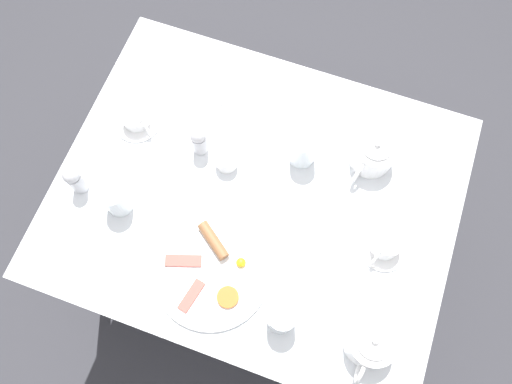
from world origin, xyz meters
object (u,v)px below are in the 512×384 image
Objects in this scene: fork_by_plate at (249,114)px; creamer_jug at (226,159)px; teapot_near at (370,342)px; knife_by_plate at (78,250)px; spoon_for_tea at (166,179)px; wine_glass_spare at (303,149)px; teapot_far at (373,153)px; water_glass_tall at (116,199)px; teacup_with_saucer_right at (385,244)px; salt_grinder at (199,140)px; breakfast_plate at (212,270)px; teacup_with_saucer_left at (136,117)px; fork_spare at (170,70)px; water_glass_short at (282,318)px; pepper_grinder at (75,180)px.

creamer_jug is at bearing 177.96° from fork_by_plate.
knife_by_plate is at bearing 96.61° from teapot_near.
wine_glass_spare is at bearing -60.30° from spoon_for_tea.
teapot_far reaches higher than water_glass_tall.
teacup_with_saucer_right is (0.25, 0.02, -0.02)m from teapot_near.
wine_glass_spare is 0.29m from salt_grinder.
creamer_jug reaches higher than knife_by_plate.
teacup_with_saucer_left is (0.33, 0.36, 0.02)m from breakfast_plate.
teacup_with_saucer_right is 0.81m from fork_spare.
knife_by_plate is at bearing 152.63° from salt_grinder.
breakfast_plate is 1.50× the size of teapot_near.
creamer_jug is 0.46m from knife_by_plate.
teapot_far is 0.48m from salt_grinder.
wine_glass_spare reaches higher than spoon_for_tea.
fork_by_plate is 1.59× the size of spoon_for_tea.
water_glass_short is 0.96× the size of pepper_grinder.
pepper_grinder is at bearing 115.14° from spoon_for_tea.
teapot_far is 0.57m from spoon_for_tea.
fork_by_plate is (0.25, 0.47, -0.03)m from teacup_with_saucer_right.
fork_by_plate is at bearing -31.47° from salt_grinder.
spoon_for_tea is at bearing 154.78° from salt_grinder.
teapot_near is 1.95× the size of water_glass_tall.
fork_spare is (0.31, 0.74, -0.03)m from teacup_with_saucer_right.
teacup_with_saucer_right is at bearing -82.01° from pepper_grinder.
creamer_jug is (0.34, 0.50, -0.02)m from teapot_near.
pepper_grinder is 0.52× the size of knife_by_plate.
salt_grinder is at bearing 44.43° from water_glass_short.
teapot_far reaches higher than fork_by_plate.
teapot_near is at bearing -99.72° from water_glass_tall.
breakfast_plate is 0.43m from teapot_near.
teacup_with_saucer_left is 0.21m from salt_grinder.
wine_glass_spare is 0.96× the size of spoon_for_tea.
breakfast_plate is at bearing 162.78° from wine_glass_spare.
water_glass_tall is at bearing 100.26° from teacup_with_saucer_right.
fork_spare is (0.23, 0.27, -0.03)m from creamer_jug.
fork_by_plate is at bearing 27.68° from water_glass_short.
teapot_near reaches higher than pepper_grinder.
teacup_with_saucer_left is 0.26m from water_glass_tall.
pepper_grinder is (-0.29, 0.55, 0.00)m from wine_glass_spare.
creamer_jug is at bearing -101.44° from salt_grinder.
salt_grinder is (0.10, 0.56, 0.03)m from teacup_with_saucer_right.
water_glass_short is at bearing -120.98° from spoon_for_tea.
breakfast_plate is 1.62× the size of fork_by_plate.
spoon_for_tea is (-0.27, 0.15, 0.00)m from fork_by_plate.
pepper_grinder is at bearing 119.68° from creamer_jug.
teacup_with_saucer_right is 0.57m from salt_grinder.
teacup_with_saucer_right is at bearing -62.24° from breakfast_plate.
breakfast_plate is at bearing -146.77° from fork_spare.
fork_spare is at bearing 49.97° from creamer_jug.
water_glass_tall is (-0.25, -0.06, 0.02)m from teacup_with_saucer_left.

